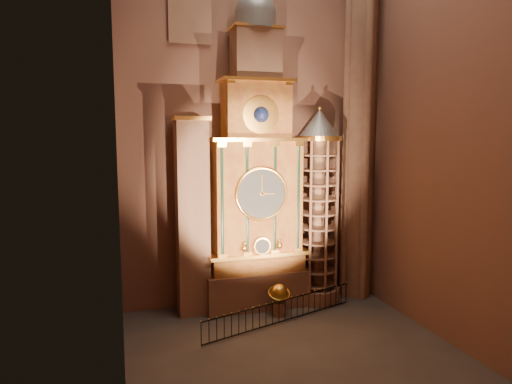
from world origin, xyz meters
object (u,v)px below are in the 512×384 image
object	(u,v)px
portrait_tower	(192,216)
celestial_globe	(279,297)
iron_railing	(282,311)
stair_turret	(318,208)
astronomical_clock	(256,184)

from	to	relation	value
portrait_tower	celestial_globe	distance (m)	6.10
portrait_tower	iron_railing	xyz separation A→B (m)	(3.96, -2.65, -4.54)
stair_turret	celestial_globe	xyz separation A→B (m)	(-2.75, -1.40, -4.27)
celestial_globe	iron_railing	size ratio (longest dim) A/B	0.19
stair_turret	iron_railing	xyz separation A→B (m)	(-2.94, -2.37, -4.66)
astronomical_clock	stair_turret	distance (m)	3.78
portrait_tower	celestial_globe	xyz separation A→B (m)	(4.15, -1.68, -4.15)
astronomical_clock	celestial_globe	xyz separation A→B (m)	(0.75, -1.66, -5.68)
celestial_globe	iron_railing	bearing A→B (deg)	-101.06
portrait_tower	iron_railing	bearing A→B (deg)	-33.81
astronomical_clock	portrait_tower	distance (m)	3.73
stair_turret	iron_railing	world-z (taller)	stair_turret
iron_railing	astronomical_clock	bearing A→B (deg)	101.95
astronomical_clock	celestial_globe	bearing A→B (deg)	-65.74
portrait_tower	stair_turret	world-z (taller)	stair_turret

